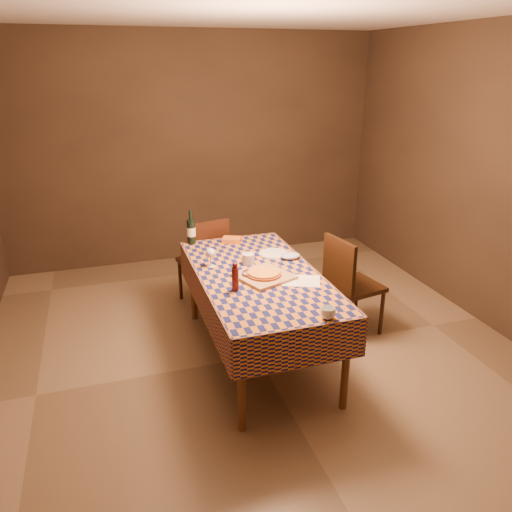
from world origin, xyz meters
name	(u,v)px	position (x,y,z in m)	size (l,w,h in m)	color
room	(258,203)	(0.00, 0.00, 1.35)	(5.00, 5.10, 2.70)	brown
dining_table	(258,282)	(0.00, 0.00, 0.69)	(0.94, 1.84, 0.77)	brown
cutting_board	(264,276)	(0.02, -0.09, 0.78)	(0.38, 0.38, 0.02)	#A77D4E
pizza	(264,273)	(0.02, -0.09, 0.81)	(0.33, 0.33, 0.03)	brown
pepper_mill	(235,277)	(-0.25, -0.25, 0.87)	(0.05, 0.05, 0.22)	#461010
bowl	(251,275)	(-0.07, -0.05, 0.79)	(0.14, 0.14, 0.04)	#644A54
wine_glass	(211,254)	(-0.32, 0.25, 0.88)	(0.09, 0.09, 0.16)	silver
wine_bottle	(191,231)	(-0.37, 0.86, 0.89)	(0.09, 0.09, 0.32)	black
deli_tub	(248,259)	(-0.01, 0.22, 0.81)	(0.10, 0.10, 0.09)	silver
takeout_container	(232,240)	(0.00, 0.78, 0.79)	(0.17, 0.12, 0.04)	#C25D19
white_plate	(274,254)	(0.26, 0.36, 0.78)	(0.25, 0.25, 0.01)	white
tumbler	(328,313)	(0.21, -0.85, 0.81)	(0.10, 0.10, 0.08)	white
flour_patch	(301,281)	(0.27, -0.24, 0.77)	(0.29, 0.22, 0.00)	white
flour_bag	(290,256)	(0.36, 0.22, 0.80)	(0.17, 0.13, 0.05)	#A4B8D3
chair_far	(205,258)	(-0.20, 1.08, 0.52)	(0.49, 0.50, 0.93)	black
chair_right	(348,281)	(0.89, 0.14, 0.52)	(0.50, 0.49, 0.93)	black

